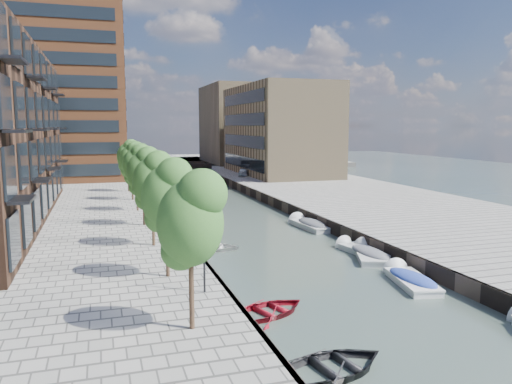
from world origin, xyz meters
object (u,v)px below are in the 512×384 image
sloop_2 (269,314)px  motorboat_4 (309,225)px  tree_0 (190,217)px  sloop_3 (211,250)px  tree_6 (128,155)px  motorboat_1 (369,254)px  sloop_0 (332,373)px  sloop_1 (192,237)px  sloop_4 (191,233)px  tree_5 (131,158)px  motorboat_2 (360,251)px  tree_2 (152,179)px  bridge (171,168)px  tree_4 (136,163)px  tree_1 (166,193)px  tree_3 (143,170)px  motorboat_3 (409,280)px  car (243,172)px

sloop_2 → motorboat_4: bearing=-48.8°
tree_0 → sloop_3: size_ratio=1.49×
tree_6 → motorboat_1: bearing=-66.4°
tree_0 → sloop_0: bearing=-34.0°
sloop_1 → sloop_4: size_ratio=1.05×
tree_5 → sloop_1: 16.20m
sloop_0 → sloop_3: bearing=-10.4°
motorboat_2 → sloop_1: bearing=140.6°
sloop_4 → tree_2: bearing=153.1°
tree_0 → tree_2: bearing=90.0°
bridge → tree_0: (-8.50, -68.00, 3.92)m
sloop_0 → sloop_2: (-0.36, 5.89, 0.00)m
tree_5 → tree_4: bearing=-90.0°
sloop_1 → motorboat_4: (10.25, 0.60, 0.21)m
tree_1 → sloop_2: 7.86m
tree_0 → tree_3: bearing=90.0°
tree_5 → sloop_0: (4.45, -38.00, -5.31)m
sloop_2 → sloop_3: (0.06, 12.72, 0.00)m
sloop_1 → motorboat_1: (10.15, -9.59, 0.20)m
tree_6 → sloop_0: (4.45, -45.00, -5.31)m
sloop_3 → sloop_4: bearing=26.5°
sloop_2 → motorboat_1: motorboat_1 is taller
tree_6 → sloop_3: (4.14, -26.39, -5.31)m
tree_3 → tree_5: bearing=90.0°
tree_4 → sloop_0: (4.45, -31.00, -5.31)m
tree_5 → motorboat_4: bearing=-45.9°
tree_1 → motorboat_4: size_ratio=1.10×
sloop_1 → motorboat_2: 13.20m
tree_1 → tree_3: bearing=90.0°
tree_3 → motorboat_1: bearing=-37.4°
tree_2 → tree_6: 28.00m
tree_6 → motorboat_2: tree_6 is taller
sloop_1 → tree_0: bearing=179.5°
tree_5 → motorboat_3: tree_5 is taller
tree_6 → sloop_0: size_ratio=1.35×
tree_1 → tree_2: size_ratio=1.00×
tree_0 → tree_3: size_ratio=1.00×
tree_0 → sloop_0: tree_0 is taller
bridge → sloop_4: (-4.71, -46.33, -1.39)m
tree_3 → car: bearing=62.6°
motorboat_4 → motorboat_1: bearing=-90.5°
sloop_1 → motorboat_2: (10.21, -8.37, 0.09)m
tree_3 → sloop_0: (4.45, -24.00, -5.31)m
tree_0 → motorboat_3: bearing=20.8°
tree_3 → motorboat_4: (13.81, -0.28, -5.09)m
tree_0 → motorboat_2: size_ratio=1.23×
tree_3 → sloop_4: tree_3 is taller
bridge → tree_3: bearing=-100.3°
tree_3 → tree_1: bearing=-90.0°
tree_4 → motorboat_4: tree_4 is taller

